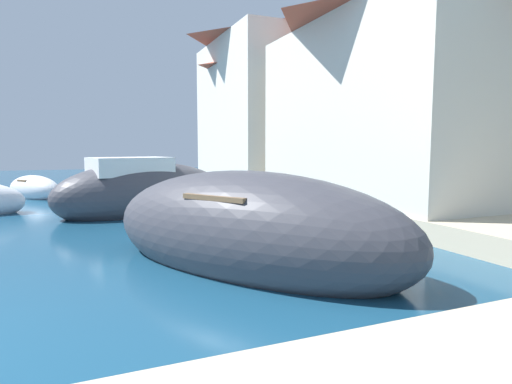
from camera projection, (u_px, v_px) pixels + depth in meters
The scene contains 7 objects.
quay_promenade at pixel (201, 308), 4.96m from camera, with size 44.00×32.00×0.50m.
moored_boat_2 at pixel (248, 232), 7.64m from camera, with size 5.37×6.65×2.20m.
moored_boat_5 at pixel (144, 193), 13.75m from camera, with size 6.12×3.59×2.28m.
moored_boat_7 at pixel (34, 189), 18.20m from camera, with size 2.86×3.52×1.21m.
waterfront_building_main at pixel (401, 94), 14.09m from camera, with size 6.24×9.22×6.62m.
waterfront_building_annex at pixel (276, 99), 22.81m from camera, with size 6.83×8.60×8.23m.
waterfront_building_far at pixel (268, 114), 23.76m from camera, with size 5.68×6.57×6.81m.
Camera 1 is at (3.05, -5.04, 2.11)m, focal length 30.04 mm.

